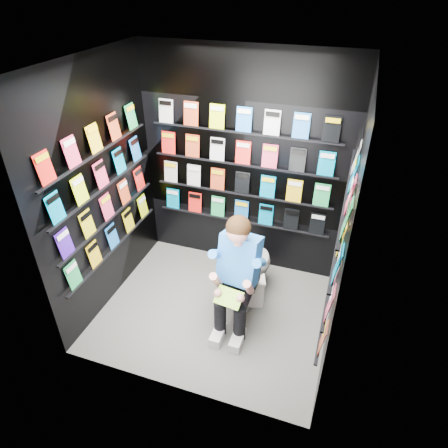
% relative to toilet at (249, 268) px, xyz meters
% --- Properties ---
extents(floor, '(2.40, 2.40, 0.00)m').
position_rel_toilet_xyz_m(floor, '(-0.27, -0.41, -0.37)').
color(floor, '#585856').
rests_on(floor, ground).
extents(ceiling, '(2.40, 2.40, 0.00)m').
position_rel_toilet_xyz_m(ceiling, '(-0.27, -0.41, 2.23)').
color(ceiling, white).
rests_on(ceiling, floor).
extents(wall_back, '(2.40, 0.04, 2.60)m').
position_rel_toilet_xyz_m(wall_back, '(-0.27, 0.59, 0.93)').
color(wall_back, black).
rests_on(wall_back, floor).
extents(wall_front, '(2.40, 0.04, 2.60)m').
position_rel_toilet_xyz_m(wall_front, '(-0.27, -1.41, 0.93)').
color(wall_front, black).
rests_on(wall_front, floor).
extents(wall_left, '(0.04, 2.00, 2.60)m').
position_rel_toilet_xyz_m(wall_left, '(-1.47, -0.41, 0.93)').
color(wall_left, black).
rests_on(wall_left, floor).
extents(wall_right, '(0.04, 2.00, 2.60)m').
position_rel_toilet_xyz_m(wall_right, '(0.93, -0.41, 0.93)').
color(wall_right, black).
rests_on(wall_right, floor).
extents(comics_back, '(2.10, 0.06, 1.37)m').
position_rel_toilet_xyz_m(comics_back, '(-0.27, 0.56, 0.94)').
color(comics_back, red).
rests_on(comics_back, wall_back).
extents(comics_left, '(0.06, 1.70, 1.37)m').
position_rel_toilet_xyz_m(comics_left, '(-1.44, -0.41, 0.94)').
color(comics_left, red).
rests_on(comics_left, wall_left).
extents(comics_right, '(0.06, 1.70, 1.37)m').
position_rel_toilet_xyz_m(comics_right, '(0.90, -0.41, 0.94)').
color(comics_right, red).
rests_on(comics_right, wall_right).
extents(toilet, '(0.51, 0.80, 0.73)m').
position_rel_toilet_xyz_m(toilet, '(0.00, 0.00, 0.00)').
color(toilet, white).
rests_on(toilet, floor).
extents(longbox, '(0.37, 0.49, 0.33)m').
position_rel_toilet_xyz_m(longbox, '(0.05, -0.02, -0.20)').
color(longbox, silver).
rests_on(longbox, floor).
extents(longbox_lid, '(0.39, 0.52, 0.03)m').
position_rel_toilet_xyz_m(longbox_lid, '(0.05, -0.02, -0.03)').
color(longbox_lid, silver).
rests_on(longbox_lid, longbox).
extents(reader, '(0.63, 0.84, 1.43)m').
position_rel_toilet_xyz_m(reader, '(-0.00, -0.38, 0.41)').
color(reader, blue).
rests_on(reader, toilet).
extents(held_comic, '(0.28, 0.19, 0.11)m').
position_rel_toilet_xyz_m(held_comic, '(-0.00, -0.73, 0.21)').
color(held_comic, green).
rests_on(held_comic, reader).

